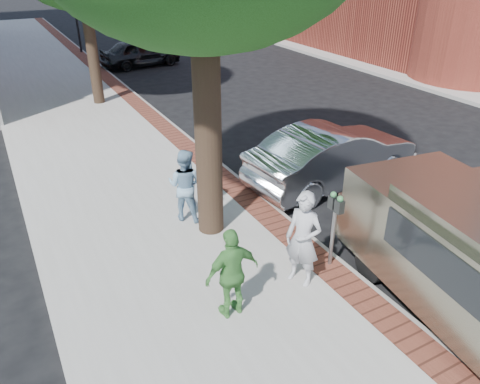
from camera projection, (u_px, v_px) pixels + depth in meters
ground at (285, 275)px, 8.63m from camera, size 120.00×120.00×0.00m
sidewalk at (99, 143)px, 14.19m from camera, size 5.00×60.00×0.15m
brick_strip at (167, 129)px, 15.07m from camera, size 0.60×60.00×0.01m
curb at (177, 130)px, 15.26m from camera, size 0.10×60.00×0.15m
sidewalk_far at (458, 80)px, 20.92m from camera, size 5.00×60.00×0.15m
signal_near at (75, 12)px, 25.08m from camera, size 0.70×0.15×3.80m
signal_far at (261, 1)px, 29.96m from camera, size 0.70×0.15×3.80m
parking_meter at (335, 215)px, 8.19m from camera, size 0.12×0.32×1.47m
person_gray at (303, 239)px, 7.85m from camera, size 0.65×0.75×1.74m
person_officer at (185, 185)px, 9.79m from camera, size 0.97×0.97×1.58m
person_green at (232, 273)px, 7.17m from camera, size 0.93×0.42×1.56m
sedan_silver at (333, 156)px, 11.65m from camera, size 4.74×2.06×1.52m
bg_car at (140, 53)px, 23.32m from camera, size 4.08×1.98×1.34m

